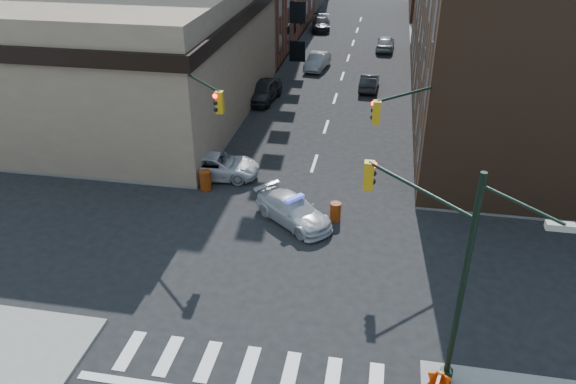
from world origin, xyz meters
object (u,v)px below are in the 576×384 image
at_px(police_car, 294,211).
at_px(barrel_bank, 206,181).
at_px(pedestrian_b, 128,164).
at_px(barricade_nw_a, 176,162).
at_px(barrel_road, 335,212).
at_px(parked_car_wnear, 263,91).
at_px(parked_car_enear, 369,82).
at_px(parked_car_wfar, 318,61).
at_px(pedestrian_a, 194,145).
at_px(pickup, 216,166).

xyz_separation_m(police_car, barrel_bank, (-5.40, 2.49, -0.09)).
height_order(pedestrian_b, barricade_nw_a, pedestrian_b).
bearing_deg(pedestrian_b, barrel_road, -40.06).
xyz_separation_m(parked_car_wnear, barricade_nw_a, (-2.46, -12.82, -0.26)).
relative_size(parked_car_enear, barrel_road, 4.02).
relative_size(parked_car_wnear, barrel_bank, 4.20).
relative_size(parked_car_wnear, barrel_road, 4.90).
bearing_deg(police_car, parked_car_wfar, 44.87).
distance_m(pedestrian_a, barricade_nw_a, 1.73).
distance_m(parked_car_wfar, barrel_road, 26.51).
height_order(parked_car_enear, barrel_bank, parked_car_enear).
height_order(parked_car_enear, pedestrian_b, pedestrian_b).
relative_size(police_car, pedestrian_b, 2.75).
height_order(parked_car_wnear, barricade_nw_a, parked_car_wnear).
relative_size(police_car, barrel_bank, 4.01).
relative_size(pickup, pedestrian_b, 2.98).
distance_m(parked_car_wfar, parked_car_enear, 7.13).
distance_m(police_car, parked_car_wnear, 18.15).
distance_m(parked_car_enear, pedestrian_b, 22.65).
bearing_deg(parked_car_enear, parked_car_wnear, 30.47).
distance_m(parked_car_wnear, pedestrian_b, 15.19).
relative_size(pedestrian_b, barricade_nw_a, 1.52).
height_order(parked_car_wfar, barrel_road, parked_car_wfar).
relative_size(pickup, parked_car_wfar, 1.13).
bearing_deg(pedestrian_b, pickup, -14.56).
bearing_deg(parked_car_wnear, barrel_bank, -83.62).
bearing_deg(barrel_bank, parked_car_enear, 67.31).
height_order(pedestrian_b, barrel_bank, pedestrian_b).
height_order(pedestrian_a, barrel_bank, pedestrian_a).
relative_size(parked_car_wfar, pedestrian_a, 2.50).
xyz_separation_m(pedestrian_a, barricade_nw_a, (-0.61, -1.55, -0.47)).
height_order(police_car, parked_car_wnear, parked_car_wnear).
relative_size(pedestrian_a, barrel_bank, 1.54).
xyz_separation_m(pickup, parked_car_enear, (7.88, 17.46, -0.04)).
height_order(pickup, parked_car_enear, pickup).
distance_m(parked_car_wfar, pedestrian_b, 25.03).
bearing_deg(pedestrian_a, barrel_bank, -27.51).
height_order(pickup, barrel_bank, pickup).
relative_size(police_car, pedestrian_a, 2.60).
bearing_deg(parked_car_enear, pickup, 67.95).
relative_size(pedestrian_b, barrel_road, 1.70).
bearing_deg(parked_car_wfar, pickup, -89.98).
xyz_separation_m(pedestrian_b, barricade_nw_a, (2.27, 1.61, -0.42)).
relative_size(parked_car_wfar, barricade_nw_a, 4.01).
distance_m(pickup, pedestrian_b, 5.03).
bearing_deg(parked_car_wnear, pedestrian_b, -101.77).
height_order(pedestrian_a, barrel_road, pedestrian_a).
xyz_separation_m(pickup, barrel_road, (7.34, -3.60, -0.20)).
xyz_separation_m(police_car, barricade_nw_a, (-7.86, 4.50, -0.10)).
xyz_separation_m(parked_car_wnear, pedestrian_a, (-1.85, -11.27, 0.21)).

